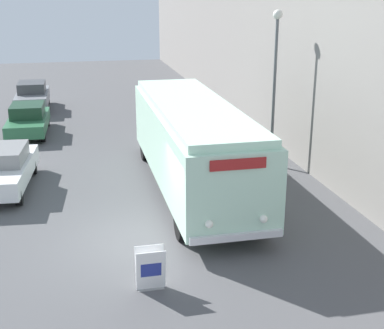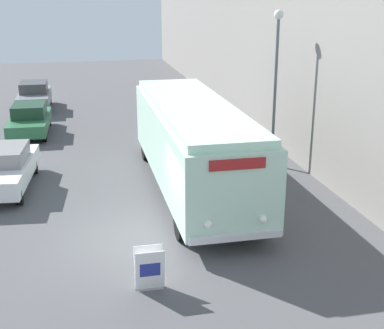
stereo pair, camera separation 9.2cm
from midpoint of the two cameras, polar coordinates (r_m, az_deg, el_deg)
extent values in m
plane|color=#4C4C4F|center=(15.33, -5.02, -8.12)|extent=(80.00, 80.00, 0.00)
cube|color=gray|center=(25.33, 8.24, 12.54)|extent=(0.30, 60.00, 8.68)
cylinder|color=black|center=(15.20, -1.00, -6.20)|extent=(0.28, 1.00, 1.00)
cylinder|color=black|center=(15.78, 7.46, -5.40)|extent=(0.28, 1.00, 1.00)
cylinder|color=black|center=(22.27, -4.83, 1.80)|extent=(0.28, 1.00, 1.00)
cylinder|color=black|center=(22.67, 1.08, 2.16)|extent=(0.28, 1.00, 1.00)
cube|color=#B2DBC1|center=(18.52, 0.25, 2.25)|extent=(2.68, 10.43, 2.36)
cube|color=silver|center=(18.21, 0.26, 6.19)|extent=(2.46, 10.01, 0.24)
cube|color=silver|center=(14.13, 4.90, -7.72)|extent=(2.54, 0.12, 0.20)
sphere|color=white|center=(13.79, 1.97, -6.37)|extent=(0.22, 0.22, 0.22)
sphere|color=white|center=(14.19, 7.77, -5.79)|extent=(0.22, 0.22, 0.22)
cube|color=maroon|center=(13.41, 5.08, 0.02)|extent=(1.47, 0.06, 0.28)
cube|color=gray|center=(13.11, -4.30, -13.00)|extent=(0.63, 0.22, 0.01)
cube|color=white|center=(12.77, -4.29, -11.22)|extent=(0.69, 0.21, 1.05)
cube|color=white|center=(12.93, -4.41, -10.82)|extent=(0.69, 0.21, 1.05)
cube|color=navy|center=(12.74, -4.29, -11.15)|extent=(0.49, 0.07, 0.37)
cylinder|color=#595E60|center=(21.14, 8.95, 7.39)|extent=(0.12, 0.12, 5.76)
sphere|color=silver|center=(20.79, 9.37, 15.51)|extent=(0.36, 0.36, 0.36)
cylinder|color=black|center=(18.50, -17.80, -3.08)|extent=(0.22, 0.68, 0.68)
cylinder|color=black|center=(21.38, -16.36, -0.06)|extent=(0.22, 0.68, 0.68)
cube|color=silver|center=(19.98, -19.25, -0.67)|extent=(2.19, 4.65, 0.64)
cube|color=gray|center=(19.92, -19.36, 1.02)|extent=(1.69, 2.16, 0.53)
cylinder|color=black|center=(25.98, -18.74, 2.83)|extent=(0.22, 0.61, 0.61)
cylinder|color=black|center=(25.80, -15.40, 3.04)|extent=(0.22, 0.61, 0.61)
cylinder|color=black|center=(28.85, -17.97, 4.38)|extent=(0.22, 0.61, 0.61)
cylinder|color=black|center=(28.69, -14.96, 4.58)|extent=(0.22, 0.61, 0.61)
cube|color=#2D6642|center=(27.25, -16.81, 4.33)|extent=(1.92, 4.44, 0.57)
cube|color=#193824|center=(27.23, -16.90, 5.58)|extent=(1.57, 2.02, 0.60)
cylinder|color=black|center=(31.43, -17.87, 5.57)|extent=(0.22, 0.69, 0.69)
cylinder|color=black|center=(31.30, -15.13, 5.77)|extent=(0.22, 0.69, 0.69)
cylinder|color=black|center=(34.40, -17.41, 6.65)|extent=(0.22, 0.69, 0.69)
cylinder|color=black|center=(34.29, -14.90, 6.84)|extent=(0.22, 0.69, 0.69)
cube|color=slate|center=(32.78, -16.37, 6.82)|extent=(1.79, 4.46, 0.69)
cube|color=#3F4043|center=(32.78, -16.46, 7.94)|extent=(1.51, 2.01, 0.58)
camera|label=1|loc=(0.05, -89.83, 0.05)|focal=50.00mm
camera|label=2|loc=(0.05, 90.17, -0.05)|focal=50.00mm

